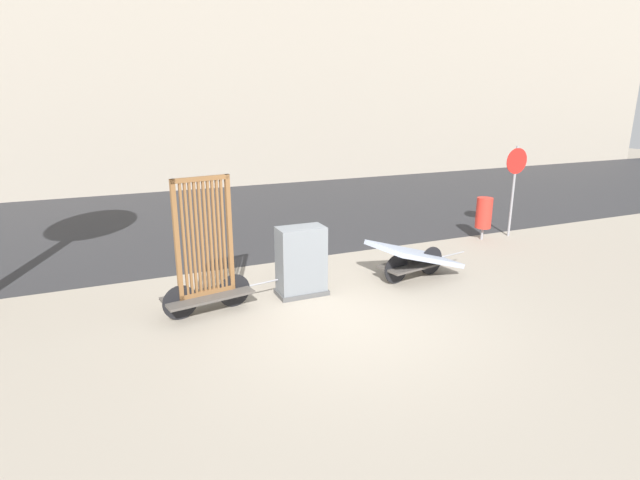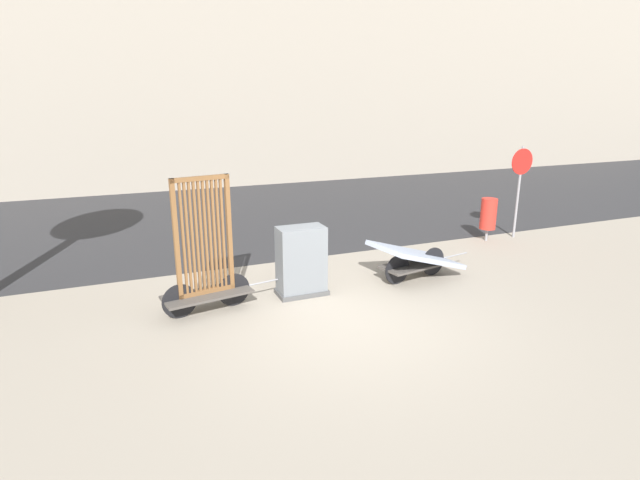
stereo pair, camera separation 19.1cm
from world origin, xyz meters
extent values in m
plane|color=gray|center=(0.00, 0.00, 0.00)|extent=(60.00, 60.00, 0.00)
cube|color=#2D2D30|center=(0.00, 7.87, 0.00)|extent=(56.00, 9.50, 0.01)
cube|color=#9E9384|center=(0.00, 14.62, 5.31)|extent=(48.00, 4.00, 10.62)
cube|color=#4C4742|center=(-1.98, 1.12, 0.30)|extent=(1.49, 0.84, 0.04)
cylinder|color=black|center=(-1.53, 1.20, 0.28)|extent=(0.56, 0.13, 0.56)
cylinder|color=black|center=(-2.43, 1.04, 0.28)|extent=(0.56, 0.13, 0.56)
cylinder|color=gray|center=(-0.94, 1.31, 0.30)|extent=(0.69, 0.15, 0.03)
cube|color=brown|center=(-1.98, 1.12, 0.35)|extent=(0.93, 0.23, 0.07)
cube|color=brown|center=(-1.98, 1.12, 2.19)|extent=(0.93, 0.23, 0.07)
cube|color=brown|center=(-2.40, 1.05, 1.27)|extent=(0.08, 0.08, 1.91)
cube|color=brown|center=(-1.55, 1.20, 1.27)|extent=(0.08, 0.08, 1.91)
cube|color=brown|center=(-2.30, 1.07, 1.27)|extent=(0.04, 0.05, 1.84)
cube|color=brown|center=(-2.23, 1.08, 1.27)|extent=(0.04, 0.05, 1.84)
cube|color=brown|center=(-2.15, 1.09, 1.27)|extent=(0.04, 0.05, 1.84)
cube|color=brown|center=(-2.08, 1.10, 1.27)|extent=(0.04, 0.05, 1.84)
cube|color=brown|center=(-2.01, 1.12, 1.27)|extent=(0.04, 0.05, 1.84)
cube|color=brown|center=(-1.94, 1.13, 1.27)|extent=(0.04, 0.05, 1.84)
cube|color=brown|center=(-1.87, 1.14, 1.27)|extent=(0.04, 0.05, 1.84)
cube|color=brown|center=(-1.80, 1.15, 1.27)|extent=(0.04, 0.05, 1.84)
cube|color=brown|center=(-1.73, 1.17, 1.27)|extent=(0.04, 0.05, 1.84)
cube|color=brown|center=(-1.66, 1.18, 1.27)|extent=(0.04, 0.05, 1.84)
cube|color=#4C4742|center=(1.98, 1.12, 0.30)|extent=(1.49, 0.84, 0.04)
cylinder|color=black|center=(2.43, 1.20, 0.28)|extent=(0.56, 0.13, 0.56)
cylinder|color=black|center=(1.53, 1.04, 0.28)|extent=(0.56, 0.13, 0.56)
cylinder|color=gray|center=(3.01, 1.31, 0.30)|extent=(0.69, 0.15, 0.03)
cube|color=#9EA8BC|center=(1.98, 1.12, 0.49)|extent=(1.83, 1.33, 0.60)
cube|color=#4C4C4C|center=(-0.30, 1.25, 0.04)|extent=(0.88, 0.52, 0.08)
cube|color=slate|center=(-0.30, 1.25, 0.62)|extent=(0.82, 0.46, 1.23)
cylinder|color=gray|center=(5.07, 2.77, 0.15)|extent=(0.06, 0.06, 0.30)
cylinder|color=red|center=(5.07, 2.77, 0.67)|extent=(0.38, 0.38, 0.75)
cylinder|color=gray|center=(5.92, 2.77, 1.13)|extent=(0.06, 0.06, 2.25)
cylinder|color=red|center=(5.92, 2.75, 1.89)|extent=(0.62, 0.02, 0.62)
camera|label=1|loc=(-3.31, -6.47, 3.38)|focal=28.00mm
camera|label=2|loc=(-3.13, -6.55, 3.38)|focal=28.00mm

